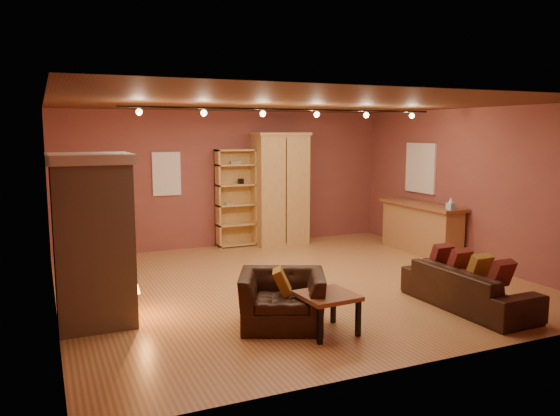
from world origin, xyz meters
name	(u,v)px	position (x,y,z in m)	size (l,w,h in m)	color
floor	(295,283)	(0.00, 0.00, 0.00)	(7.00, 7.00, 0.00)	#9B6637
ceiling	(296,104)	(0.00, 0.00, 2.80)	(7.00, 7.00, 0.00)	brown
back_wall	(229,179)	(0.00, 3.25, 1.40)	(7.00, 0.02, 2.80)	brown
left_wall	(50,208)	(-3.50, 0.00, 1.40)	(0.02, 6.50, 2.80)	brown
right_wall	(471,186)	(3.50, 0.00, 1.40)	(0.02, 6.50, 2.80)	brown
fireplace	(94,240)	(-3.04, -0.60, 1.06)	(1.01, 0.98, 2.12)	tan
back_window	(167,174)	(-1.30, 3.23, 1.55)	(0.56, 0.04, 0.86)	white
bookcase	(235,197)	(0.10, 3.14, 1.03)	(0.83, 0.32, 2.02)	tan
armoire	(280,188)	(1.05, 2.95, 1.19)	(1.16, 0.66, 2.36)	tan
bar_counter	(421,228)	(3.20, 0.98, 0.50)	(0.56, 2.07, 0.99)	#B08150
tissue_box	(451,204)	(3.15, 0.11, 1.08)	(0.15, 0.15, 0.23)	#92CCEA
right_window	(420,168)	(3.47, 1.40, 1.65)	(0.05, 0.90, 1.00)	white
loveseat	(468,280)	(1.63, -2.03, 0.39)	(0.61, 1.96, 0.79)	black
armchair	(282,290)	(-0.96, -1.64, 0.45)	(1.21, 1.03, 0.90)	black
coffee_table	(327,299)	(-0.57, -2.07, 0.41)	(0.68, 0.68, 0.48)	brown
track_rail	(290,112)	(0.00, 0.20, 2.69)	(5.20, 0.09, 0.13)	black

